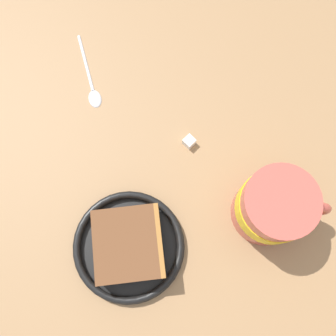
{
  "coord_description": "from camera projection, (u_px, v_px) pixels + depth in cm",
  "views": [
    {
      "loc": [
        3.51,
        -5.3,
        55.47
      ],
      "look_at": [
        0.73,
        8.09,
        3.0
      ],
      "focal_mm": 41.39,
      "sensor_mm": 36.0,
      "label": 1
    }
  ],
  "objects": [
    {
      "name": "ground_plane",
      "position": [
        152.0,
        227.0,
        0.57
      ],
      "size": [
        153.41,
        153.41,
        3.13
      ],
      "primitive_type": "cube",
      "color": "#936D47"
    },
    {
      "name": "small_plate",
      "position": [
        129.0,
        246.0,
        0.54
      ],
      "size": [
        15.58,
        15.58,
        1.77
      ],
      "color": "black",
      "rests_on": "ground_plane"
    },
    {
      "name": "sugar_cube",
      "position": [
        189.0,
        142.0,
        0.58
      ],
      "size": [
        2.06,
        2.06,
        1.49
      ],
      "primitive_type": "cube",
      "rotation": [
        0.0,
        0.0,
        0.99
      ],
      "color": "white",
      "rests_on": "ground_plane"
    },
    {
      "name": "tea_mug",
      "position": [
        274.0,
        207.0,
        0.5
      ],
      "size": [
        12.31,
        9.53,
        10.41
      ],
      "color": "#BF4C3F",
      "rests_on": "ground_plane"
    },
    {
      "name": "cake_slice",
      "position": [
        129.0,
        245.0,
        0.51
      ],
      "size": [
        11.35,
        11.79,
        4.89
      ],
      "color": "#9E662D",
      "rests_on": "small_plate"
    },
    {
      "name": "teaspoon",
      "position": [
        91.0,
        85.0,
        0.6
      ],
      "size": [
        7.18,
        12.12,
        0.8
      ],
      "color": "silver",
      "rests_on": "ground_plane"
    }
  ]
}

